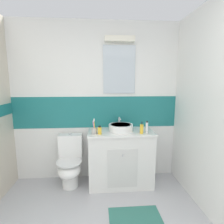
{
  "coord_description": "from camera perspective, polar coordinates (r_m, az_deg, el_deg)",
  "views": [
    {
      "loc": [
        0.03,
        -0.4,
        1.56
      ],
      "look_at": [
        0.21,
        1.87,
        1.19
      ],
      "focal_mm": 28.24,
      "sensor_mm": 36.0,
      "label": 1
    }
  ],
  "objects": [
    {
      "name": "sink_basin",
      "position": [
        2.67,
        2.87,
        -4.95
      ],
      "size": [
        0.37,
        0.41,
        0.17
      ],
      "color": "white",
      "rests_on": "vanity_cabinet"
    },
    {
      "name": "bath_mat",
      "position": [
        2.41,
        7.57,
        -30.96
      ],
      "size": [
        0.61,
        0.39,
        0.01
      ],
      "primitive_type": "cube",
      "color": "#337266",
      "rests_on": "ground_plane"
    },
    {
      "name": "vanity_cabinet",
      "position": [
        2.81,
        2.74,
        -14.49
      ],
      "size": [
        0.98,
        0.52,
        0.85
      ],
      "color": "silver",
      "rests_on": "ground_plane"
    },
    {
      "name": "lotion_bottle_short",
      "position": [
        2.49,
        -4.02,
        -5.93
      ],
      "size": [
        0.05,
        0.05,
        0.12
      ],
      "color": "yellow",
      "rests_on": "vanity_cabinet"
    },
    {
      "name": "wall_back_tiled",
      "position": [
        2.86,
        -5.02,
        3.26
      ],
      "size": [
        3.2,
        0.2,
        2.5
      ],
      "color": "white",
      "rests_on": "ground_plane"
    },
    {
      "name": "toothbrush_cup",
      "position": [
        2.52,
        -5.78,
        -5.85
      ],
      "size": [
        0.08,
        0.08,
        0.22
      ],
      "color": "#B2ADA3",
      "rests_on": "vanity_cabinet"
    },
    {
      "name": "soap_dispenser",
      "position": [
        2.55,
        9.57,
        -5.39
      ],
      "size": [
        0.05,
        0.05,
        0.18
      ],
      "color": "yellow",
      "rests_on": "vanity_cabinet"
    },
    {
      "name": "toothpaste_tube_upright",
      "position": [
        2.58,
        11.22,
        -4.93
      ],
      "size": [
        0.04,
        0.04,
        0.18
      ],
      "color": "white",
      "rests_on": "vanity_cabinet"
    },
    {
      "name": "toilet",
      "position": [
        2.86,
        -13.43,
        -15.7
      ],
      "size": [
        0.37,
        0.5,
        0.79
      ],
      "color": "white",
      "rests_on": "ground_plane"
    }
  ]
}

